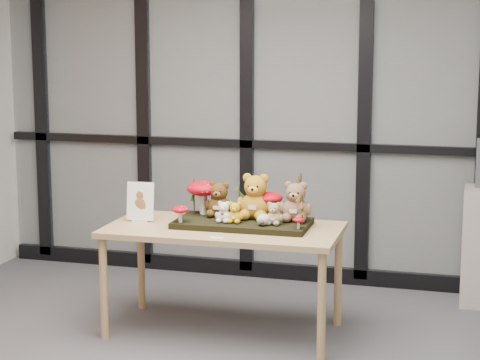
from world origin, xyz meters
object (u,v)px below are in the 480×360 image
(mushroom_front_right, at_px, (298,222))
(bear_brown_medium, at_px, (219,197))
(display_table, at_px, (223,237))
(bear_tan_back, at_px, (296,199))
(mushroom_front_left, at_px, (180,213))
(bear_white_bow, at_px, (224,211))
(sign_holder, at_px, (140,204))
(bear_pooh_yellow, at_px, (256,194))
(plush_cream_hedgehog, at_px, (263,219))
(mushroom_back_left, at_px, (203,196))
(diorama_tray, at_px, (243,223))
(bear_small_yellow, at_px, (235,211))
(mushroom_back_right, at_px, (270,204))
(bear_beige_small, at_px, (274,212))

(mushroom_front_right, bearing_deg, bear_brown_medium, 159.36)
(bear_brown_medium, bearing_deg, mushroom_front_right, -21.64)
(display_table, height_order, bear_tan_back, bear_tan_back)
(mushroom_front_right, bearing_deg, mushroom_front_left, -177.99)
(bear_brown_medium, relative_size, bear_white_bow, 1.70)
(sign_holder, bearing_deg, bear_brown_medium, 10.57)
(display_table, height_order, bear_pooh_yellow, bear_pooh_yellow)
(bear_white_bow, distance_m, plush_cream_hedgehog, 0.26)
(bear_white_bow, distance_m, mushroom_back_left, 0.29)
(diorama_tray, distance_m, mushroom_front_left, 0.40)
(plush_cream_hedgehog, xyz_separation_m, sign_holder, (-0.83, 0.05, 0.04))
(bear_small_yellow, bearing_deg, plush_cream_hedgehog, -9.82)
(diorama_tray, xyz_separation_m, bear_small_yellow, (-0.03, -0.07, 0.09))
(mushroom_back_right, bearing_deg, bear_tan_back, -13.46)
(bear_beige_small, xyz_separation_m, mushroom_front_left, (-0.58, -0.10, -0.02))
(bear_beige_small, relative_size, mushroom_back_right, 0.85)
(bear_beige_small, relative_size, sign_holder, 0.61)
(diorama_tray, xyz_separation_m, plush_cream_hedgehog, (0.16, -0.10, 0.06))
(diorama_tray, relative_size, bear_brown_medium, 3.39)
(mushroom_back_right, height_order, sign_holder, sign_holder)
(bear_tan_back, height_order, mushroom_front_left, bear_tan_back)
(bear_white_bow, bearing_deg, mushroom_back_right, 38.86)
(bear_tan_back, bearing_deg, bear_white_bow, -160.16)
(bear_tan_back, xyz_separation_m, bear_white_bow, (-0.42, -0.16, -0.06))
(diorama_tray, relative_size, plush_cream_hedgehog, 10.58)
(mushroom_front_right, bearing_deg, display_table, 171.49)
(bear_beige_small, bearing_deg, bear_tan_back, 52.61)
(bear_pooh_yellow, xyz_separation_m, sign_holder, (-0.73, -0.14, -0.08))
(diorama_tray, relative_size, mushroom_front_left, 7.28)
(diorama_tray, xyz_separation_m, mushroom_front_right, (0.39, -0.13, 0.06))
(display_table, bearing_deg, diorama_tray, 26.57)
(bear_pooh_yellow, relative_size, mushroom_back_right, 1.73)
(bear_beige_small, bearing_deg, display_table, 178.32)
(bear_tan_back, xyz_separation_m, bear_beige_small, (-0.11, -0.14, -0.06))
(diorama_tray, relative_size, bear_pooh_yellow, 2.66)
(diorama_tray, relative_size, mushroom_back_left, 3.49)
(bear_tan_back, xyz_separation_m, mushroom_front_left, (-0.68, -0.24, -0.08))
(bear_pooh_yellow, distance_m, bear_beige_small, 0.23)
(diorama_tray, height_order, sign_holder, sign_holder)
(bear_pooh_yellow, height_order, mushroom_front_left, bear_pooh_yellow)
(display_table, relative_size, mushroom_front_left, 12.76)
(diorama_tray, height_order, mushroom_front_left, mushroom_front_left)
(bear_small_yellow, distance_m, plush_cream_hedgehog, 0.19)
(mushroom_front_right, height_order, sign_holder, sign_holder)
(mushroom_back_left, bearing_deg, bear_white_bow, -44.90)
(display_table, xyz_separation_m, mushroom_front_left, (-0.25, -0.10, 0.16))
(mushroom_back_right, bearing_deg, bear_beige_small, -68.38)
(bear_small_yellow, xyz_separation_m, sign_holder, (-0.64, 0.03, 0.01))
(bear_beige_small, distance_m, plush_cream_hedgehog, 0.08)
(bear_tan_back, bearing_deg, sign_holder, -173.48)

